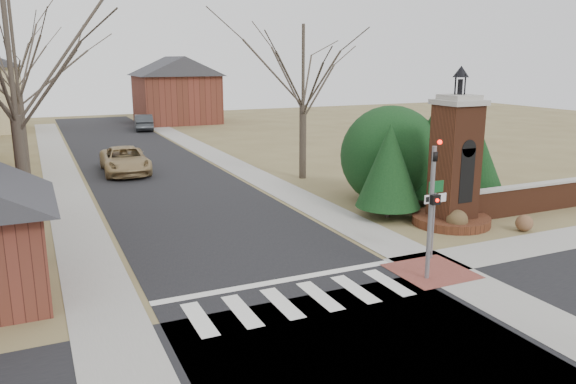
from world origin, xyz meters
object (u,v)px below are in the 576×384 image
traffic_signal_pole (432,199)px  pickup_truck (125,160)px  sign_post (435,204)px  distant_car (144,122)px  brick_gate_monument (454,173)px

traffic_signal_pole → pickup_truck: traffic_signal_pole is taller
sign_post → distant_car: (-2.19, 40.58, -1.18)m
sign_post → distant_car: size_ratio=0.59×
brick_gate_monument → traffic_signal_pole: bearing=-136.8°
traffic_signal_pole → distant_car: traffic_signal_pole is taller
distant_car → brick_gate_monument: bearing=106.1°
traffic_signal_pole → brick_gate_monument: (4.70, 4.42, -0.42)m
traffic_signal_pole → pickup_truck: 22.06m
sign_post → brick_gate_monument: 4.55m
pickup_truck → distant_car: bearing=78.8°
traffic_signal_pole → distant_car: size_ratio=0.97×
distant_car → pickup_truck: bearing=84.1°
sign_post → brick_gate_monument: size_ratio=0.42×
sign_post → distant_car: bearing=93.1°
traffic_signal_pole → brick_gate_monument: 6.47m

